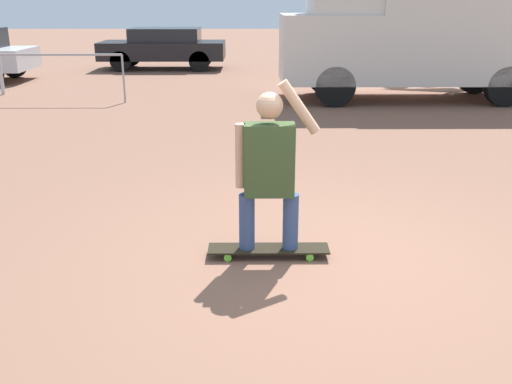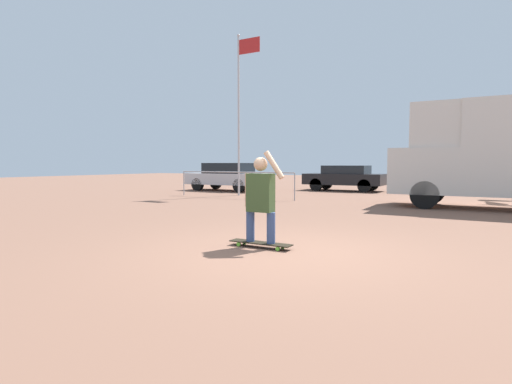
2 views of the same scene
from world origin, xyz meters
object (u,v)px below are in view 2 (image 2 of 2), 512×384
Objects in this scene: camper_van at (501,151)px; flagpole at (241,102)px; skateboard at (260,243)px; parked_car_black at (345,177)px; parked_car_silver at (227,176)px; person_skateboarder at (260,195)px.

flagpole is (-9.69, 0.76, 2.27)m from camper_van.
flagpole is at bearing 123.55° from skateboard.
skateboard is 0.27× the size of parked_car_black.
flagpole is (-6.08, 9.17, 3.97)m from skateboard.
camper_van is 1.44× the size of parked_car_silver.
flagpole is (-6.08, 9.17, 3.17)m from person_skateboarder.
flagpole reaches higher than parked_car_black.
camper_van is 1.48× the size of parked_car_black.
skateboard is at bearing -56.45° from flagpole.
person_skateboarder is at bearing -113.27° from camper_van.
skateboard is 14.72m from parked_car_black.
person_skateboarder is at bearing -56.46° from flagpole.
flagpole reaches higher than person_skateboarder.
camper_van reaches higher than person_skateboarder.
parked_car_silver reaches higher than parked_car_black.
flagpole reaches higher than skateboard.
camper_van is 12.42m from parked_car_silver.
parked_car_black is at bearing 101.84° from person_skateboarder.
person_skateboarder is 11.45m from flagpole.
flagpole is at bearing 175.53° from camper_van.
camper_van is (3.62, 8.41, 1.70)m from skateboard.
person_skateboarder is 0.26× the size of camper_van.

